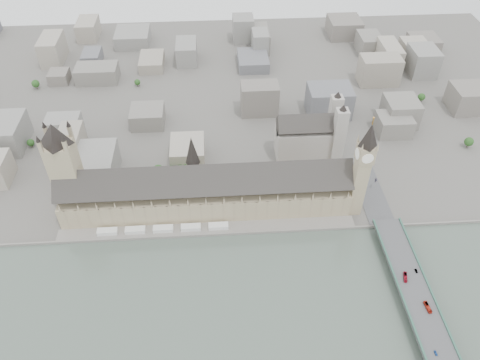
{
  "coord_description": "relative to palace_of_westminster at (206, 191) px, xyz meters",
  "views": [
    {
      "loc": [
        10.71,
        -294.08,
        320.63
      ],
      "look_at": [
        32.21,
        30.47,
        25.32
      ],
      "focal_mm": 35.0,
      "sensor_mm": 36.0,
      "label": 1
    }
  ],
  "objects": [
    {
      "name": "central_tower",
      "position": [
        -10.0,
        6.3,
        35.21
      ],
      "size": [
        13.0,
        13.0,
        48.0
      ],
      "color": "gray",
      "rests_on": "ground"
    },
    {
      "name": "westminster_bridge",
      "position": [
        162.0,
        -107.2,
        -17.58
      ],
      "size": [
        25.0,
        325.0,
        10.25
      ],
      "primitive_type": "cube",
      "color": "#474749",
      "rests_on": "ground"
    },
    {
      "name": "embankment_wall",
      "position": [
        0.0,
        -34.7,
        -21.21
      ],
      "size": [
        600.0,
        1.5,
        3.0
      ],
      "primitive_type": "cube",
      "color": "gray",
      "rests_on": "ground"
    },
    {
      "name": "river_terrace",
      "position": [
        0.0,
        -27.2,
        -21.71
      ],
      "size": [
        270.0,
        15.0,
        2.0
      ],
      "primitive_type": "cube",
      "color": "gray",
      "rests_on": "ground"
    },
    {
      "name": "car_blue",
      "position": [
        158.3,
        -162.61,
        -11.79
      ],
      "size": [
        1.77,
        3.98,
        1.33
      ],
      "primitive_type": "imported",
      "rotation": [
        0.0,
        0.0,
        0.05
      ],
      "color": "navy",
      "rests_on": "westminster_bridge"
    },
    {
      "name": "terrace_tents",
      "position": [
        -40.0,
        -26.7,
        -18.71
      ],
      "size": [
        118.0,
        7.0,
        4.0
      ],
      "color": "white",
      "rests_on": "river_terrace"
    },
    {
      "name": "car_approach",
      "position": [
        166.82,
        17.19,
        -11.78
      ],
      "size": [
        3.44,
        5.05,
        1.36
      ],
      "primitive_type": "imported",
      "rotation": [
        0.0,
        0.0,
        -0.36
      ],
      "color": "gray",
      "rests_on": "westminster_bridge"
    },
    {
      "name": "bridge_parapets",
      "position": [
        162.0,
        -151.7,
        -11.88
      ],
      "size": [
        25.0,
        235.0,
        1.15
      ],
      "primitive_type": null,
      "color": "#356150",
      "rests_on": "westminster_bridge"
    },
    {
      "name": "red_bus_north",
      "position": [
        157.77,
        -98.38,
        -11.07
      ],
      "size": [
        4.81,
        10.2,
        2.77
      ],
      "primitive_type": "imported",
      "rotation": [
        0.0,
        0.0,
        -0.26
      ],
      "color": "#AB1326",
      "rests_on": "westminster_bridge"
    },
    {
      "name": "ground",
      "position": [
        0.0,
        -19.7,
        -22.71
      ],
      "size": [
        900.0,
        900.0,
        0.0
      ],
      "primitive_type": "plane",
      "color": "#595651",
      "rests_on": "ground"
    },
    {
      "name": "red_bus_south",
      "position": [
        165.63,
        -126.54,
        -11.03
      ],
      "size": [
        3.37,
        10.43,
        2.85
      ],
      "primitive_type": "imported",
      "rotation": [
        0.0,
        0.0,
        0.1
      ],
      "color": "red",
      "rests_on": "westminster_bridge"
    },
    {
      "name": "palace_of_westminster",
      "position": [
        0.0,
        0.0,
        0.0
      ],
      "size": [
        265.0,
        40.73,
        55.44
      ],
      "color": "tan",
      "rests_on": "ground"
    },
    {
      "name": "elizabeth_tower",
      "position": [
        138.0,
        -11.7,
        35.38
      ],
      "size": [
        17.0,
        17.0,
        107.5
      ],
      "color": "tan",
      "rests_on": "ground"
    },
    {
      "name": "city_skyline_inland",
      "position": [
        0.0,
        225.3,
        -3.71
      ],
      "size": [
        720.0,
        360.0,
        38.0
      ],
      "primitive_type": null,
      "color": "gray",
      "rests_on": "ground"
    },
    {
      "name": "victoria_tower",
      "position": [
        -122.0,
        6.3,
        32.5
      ],
      "size": [
        30.0,
        30.0,
        100.0
      ],
      "color": "tan",
      "rests_on": "ground"
    },
    {
      "name": "car_silver",
      "position": [
        168.93,
        -92.46,
        -11.8
      ],
      "size": [
        1.51,
        4.0,
        1.3
      ],
      "primitive_type": "imported",
      "rotation": [
        0.0,
        0.0,
        0.03
      ],
      "color": "gray",
      "rests_on": "westminster_bridge"
    },
    {
      "name": "park_trees",
      "position": [
        -10.0,
        40.3,
        -15.21
      ],
      "size": [
        110.0,
        30.0,
        15.0
      ],
      "primitive_type": null,
      "color": "#1C4017",
      "rests_on": "ground"
    },
    {
      "name": "westminster_abbey",
      "position": [
        110.92,
        75.3,
        2.38
      ],
      "size": [
        68.0,
        36.0,
        64.0
      ],
      "color": "#A39B92",
      "rests_on": "ground"
    }
  ]
}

